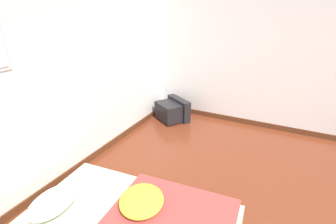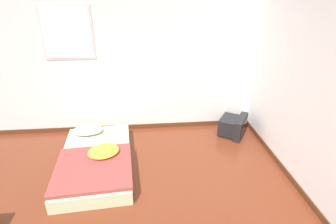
{
  "view_description": "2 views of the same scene",
  "coord_description": "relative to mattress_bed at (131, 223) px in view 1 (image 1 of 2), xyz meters",
  "views": [
    {
      "loc": [
        -1.76,
        0.39,
        1.99
      ],
      "look_at": [
        0.97,
        1.78,
        0.7
      ],
      "focal_mm": 28.0,
      "sensor_mm": 36.0,
      "label": 1
    },
    {
      "loc": [
        0.51,
        -1.99,
        2.57
      ],
      "look_at": [
        0.88,
        1.99,
        0.68
      ],
      "focal_mm": 28.0,
      "sensor_mm": 36.0,
      "label": 2
    }
  ],
  "objects": [
    {
      "name": "crt_tv",
      "position": [
        2.48,
        0.79,
        0.05
      ],
      "size": [
        0.66,
        0.68,
        0.38
      ],
      "color": "black",
      "rests_on": "ground_plane"
    },
    {
      "name": "wall_right",
      "position": [
        2.94,
        -1.5,
        1.15
      ],
      "size": [
        0.08,
        7.81,
        2.6
      ],
      "color": "white",
      "rests_on": "ground_plane"
    },
    {
      "name": "wall_back",
      "position": [
        0.3,
        1.23,
        1.16
      ],
      "size": [
        7.61,
        0.08,
        2.6
      ],
      "color": "white",
      "rests_on": "ground_plane"
    },
    {
      "name": "mattress_bed",
      "position": [
        0.0,
        0.0,
        0.0
      ],
      "size": [
        1.21,
        1.94,
        0.35
      ],
      "color": "beige",
      "rests_on": "ground_plane"
    }
  ]
}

